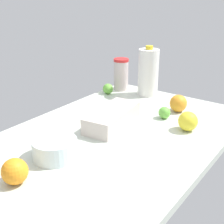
% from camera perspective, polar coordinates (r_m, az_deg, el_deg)
% --- Properties ---
extents(countertop, '(1.20, 0.76, 0.03)m').
position_cam_1_polar(countertop, '(1.23, 0.00, -4.97)').
color(countertop, silver).
rests_on(countertop, ground).
extents(mixing_bowl, '(0.15, 0.15, 0.07)m').
position_cam_1_polar(mixing_bowl, '(1.08, -10.42, -6.60)').
color(mixing_bowl, silver).
rests_on(mixing_bowl, countertop).
extents(egg_carton, '(0.31, 0.16, 0.07)m').
position_cam_1_polar(egg_carton, '(1.30, 0.06, -1.01)').
color(egg_carton, beige).
rests_on(egg_carton, countertop).
extents(milk_jug, '(0.11, 0.11, 0.26)m').
position_cam_1_polar(milk_jug, '(1.65, 6.64, 7.21)').
color(milk_jug, white).
rests_on(milk_jug, countertop).
extents(tumbler_cup, '(0.08, 0.08, 0.17)m').
position_cam_1_polar(tumbler_cup, '(1.74, 1.66, 6.91)').
color(tumbler_cup, beige).
rests_on(tumbler_cup, countertop).
extents(lime_loose, '(0.06, 0.06, 0.06)m').
position_cam_1_polar(lime_loose, '(1.68, -0.75, 4.26)').
color(lime_loose, '#64B23C').
rests_on(lime_loose, countertop).
extents(lime_beside_bowl, '(0.05, 0.05, 0.05)m').
position_cam_1_polar(lime_beside_bowl, '(1.39, 9.56, -0.12)').
color(lime_beside_bowl, '#65B442').
rests_on(lime_beside_bowl, countertop).
extents(orange_near_front, '(0.08, 0.08, 0.08)m').
position_cam_1_polar(orange_near_front, '(1.47, 12.02, 1.57)').
color(orange_near_front, orange).
rests_on(orange_near_front, countertop).
extents(lemon_by_jug, '(0.08, 0.08, 0.08)m').
position_cam_1_polar(lemon_by_jug, '(1.29, 13.71, -1.65)').
color(lemon_by_jug, yellow).
rests_on(lemon_by_jug, countertop).
extents(orange_far_back, '(0.08, 0.08, 0.08)m').
position_cam_1_polar(orange_far_back, '(0.97, -17.35, -10.33)').
color(orange_far_back, orange).
rests_on(orange_far_back, countertop).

